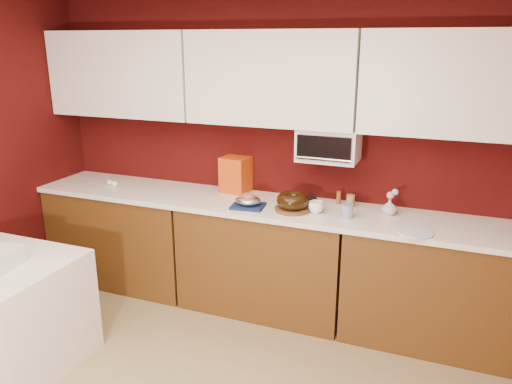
{
  "coord_description": "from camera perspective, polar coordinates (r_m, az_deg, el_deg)",
  "views": [
    {
      "loc": [
        1.29,
        -1.53,
        2.13
      ],
      "look_at": [
        -0.04,
        1.84,
        1.02
      ],
      "focal_mm": 35.0,
      "sensor_mm": 36.0,
      "label": 1
    }
  ],
  "objects": [
    {
      "name": "paper_cup",
      "position": [
        3.89,
        10.75,
        -0.99
      ],
      "size": [
        0.07,
        0.07,
        0.09
      ],
      "primitive_type": "cylinder",
      "rotation": [
        0.0,
        0.0,
        -0.23
      ],
      "color": "olive",
      "rests_on": "countertop"
    },
    {
      "name": "egg_right",
      "position": [
        4.53,
        -15.85,
        0.93
      ],
      "size": [
        0.07,
        0.06,
        0.05
      ],
      "primitive_type": "ellipsoid",
      "rotation": [
        0.0,
        0.0,
        0.29
      ],
      "color": "white",
      "rests_on": "countertop"
    },
    {
      "name": "egg_left",
      "position": [
        4.6,
        -16.38,
        1.09
      ],
      "size": [
        0.07,
        0.06,
        0.04
      ],
      "primitive_type": "ellipsoid",
      "rotation": [
        0.0,
        0.0,
        0.31
      ],
      "color": "white",
      "rests_on": "countertop"
    },
    {
      "name": "bundt_cake",
      "position": [
        3.73,
        4.21,
        -0.98
      ],
      "size": [
        0.25,
        0.25,
        0.1
      ],
      "primitive_type": "torus",
      "rotation": [
        0.0,
        0.0,
        -0.03
      ],
      "color": "black",
      "rests_on": "cake_base"
    },
    {
      "name": "upper_cabinet_left",
      "position": [
        4.48,
        -14.84,
        12.9
      ],
      "size": [
        1.31,
        0.33,
        0.7
      ],
      "primitive_type": "cube",
      "color": "white",
      "rests_on": "wall_back"
    },
    {
      "name": "coffee_mug",
      "position": [
        3.71,
        6.87,
        -1.6
      ],
      "size": [
        0.13,
        0.13,
        0.11
      ],
      "primitive_type": "imported",
      "rotation": [
        0.0,
        0.0,
        0.5
      ],
      "color": "white",
      "rests_on": "countertop"
    },
    {
      "name": "navy_towel",
      "position": [
        3.82,
        -0.92,
        -1.6
      ],
      "size": [
        0.27,
        0.23,
        0.02
      ],
      "primitive_type": "cube",
      "rotation": [
        0.0,
        0.0,
        0.12
      ],
      "color": "#132248",
      "rests_on": "countertop"
    },
    {
      "name": "china_plate",
      "position": [
        3.47,
        17.79,
        -4.46
      ],
      "size": [
        0.26,
        0.26,
        0.01
      ],
      "primitive_type": "cylinder",
      "rotation": [
        0.0,
        0.0,
        0.17
      ],
      "color": "white",
      "rests_on": "countertop"
    },
    {
      "name": "base_cabinet_left",
      "position": [
        4.67,
        -14.57,
        -4.89
      ],
      "size": [
        1.31,
        0.58,
        0.86
      ],
      "primitive_type": "cube",
      "color": "#543210",
      "rests_on": "floor"
    },
    {
      "name": "countertop",
      "position": [
        3.91,
        1.02,
        -1.62
      ],
      "size": [
        4.0,
        0.62,
        0.04
      ],
      "primitive_type": "cube",
      "color": "white",
      "rests_on": "base_cabinet_center"
    },
    {
      "name": "foil_ham_nest",
      "position": [
        3.8,
        -0.92,
        -0.95
      ],
      "size": [
        0.24,
        0.22,
        0.07
      ],
      "primitive_type": "ellipsoid",
      "rotation": [
        0.0,
        0.0,
        -0.31
      ],
      "color": "white",
      "rests_on": "navy_towel"
    },
    {
      "name": "cake_base",
      "position": [
        3.75,
        4.19,
        -1.96
      ],
      "size": [
        0.33,
        0.33,
        0.02
      ],
      "primitive_type": "cylinder",
      "rotation": [
        0.0,
        0.0,
        0.31
      ],
      "color": "brown",
      "rests_on": "countertop"
    },
    {
      "name": "blue_jar",
      "position": [
        3.64,
        10.39,
        -2.17
      ],
      "size": [
        0.09,
        0.09,
        0.1
      ],
      "primitive_type": "cylinder",
      "rotation": [
        0.0,
        0.0,
        -0.11
      ],
      "color": "navy",
      "rests_on": "countertop"
    },
    {
      "name": "wall_back",
      "position": [
        4.09,
        2.58,
        4.59
      ],
      "size": [
        4.0,
        0.02,
        2.5
      ],
      "primitive_type": "cube",
      "color": "#3C0908",
      "rests_on": "floor"
    },
    {
      "name": "flower_pink",
      "position": [
        3.74,
        15.1,
        -0.36
      ],
      "size": [
        0.05,
        0.05,
        0.05
      ],
      "primitive_type": "sphere",
      "color": "pink",
      "rests_on": "flower_vase"
    },
    {
      "name": "toaster_oven_handle",
      "position": [
        3.66,
        7.63,
        3.77
      ],
      "size": [
        0.42,
        0.02,
        0.02
      ],
      "primitive_type": "cylinder",
      "rotation": [
        0.0,
        1.57,
        0.0
      ],
      "color": "silver",
      "rests_on": "toaster_oven"
    },
    {
      "name": "toaster_oven_door",
      "position": [
        3.65,
        7.74,
        4.96
      ],
      "size": [
        0.4,
        0.02,
        0.18
      ],
      "primitive_type": "cube",
      "color": "black",
      "rests_on": "toaster_oven"
    },
    {
      "name": "upper_cabinet_right",
      "position": [
        3.63,
        22.55,
        11.35
      ],
      "size": [
        1.31,
        0.33,
        0.7
      ],
      "primitive_type": "cube",
      "color": "white",
      "rests_on": "wall_back"
    },
    {
      "name": "flower_blue",
      "position": [
        3.75,
        15.62,
        -0.0
      ],
      "size": [
        0.05,
        0.05,
        0.05
      ],
      "primitive_type": "sphere",
      "color": "#8EC2E4",
      "rests_on": "flower_vase"
    },
    {
      "name": "base_cabinet_center",
      "position": [
        4.07,
        0.99,
        -7.63
      ],
      "size": [
        1.31,
        0.58,
        0.86
      ],
      "primitive_type": "cube",
      "color": "#543210",
      "rests_on": "floor"
    },
    {
      "name": "toaster_oven",
      "position": [
        3.81,
        8.33,
        5.42
      ],
      "size": [
        0.45,
        0.3,
        0.25
      ],
      "primitive_type": "cube",
      "color": "white",
      "rests_on": "upper_cabinet_center"
    },
    {
      "name": "dining_table",
      "position": [
        3.85,
        -27.22,
        -12.1
      ],
      "size": [
        1.0,
        0.8,
        0.75
      ],
      "primitive_type": "cube",
      "color": "silver",
      "rests_on": "floor"
    },
    {
      "name": "roasted_ham",
      "position": [
        3.8,
        -0.92,
        -0.59
      ],
      "size": [
        0.13,
        0.11,
        0.07
      ],
      "primitive_type": "ellipsoid",
      "rotation": [
        0.0,
        0.0,
        0.21
      ],
      "color": "#9F4E48",
      "rests_on": "foil_ham_nest"
    },
    {
      "name": "flower_vase",
      "position": [
        3.77,
        15.01,
        -1.54
      ],
      "size": [
        0.11,
        0.11,
        0.13
      ],
      "primitive_type": "imported",
      "rotation": [
        0.0,
        0.0,
        -0.31
      ],
      "color": "#B2B4CA",
      "rests_on": "countertop"
    },
    {
      "name": "pandoro_box",
      "position": [
        4.18,
        -2.34,
        2.02
      ],
      "size": [
        0.24,
        0.22,
        0.3
      ],
      "primitive_type": "cube",
      "rotation": [
        0.0,
        0.0,
        -0.1
      ],
      "color": "#B0250B",
      "rests_on": "countertop"
    },
    {
      "name": "base_cabinet_right",
      "position": [
        3.86,
        20.16,
        -10.2
      ],
      "size": [
        1.31,
        0.58,
        0.86
      ],
      "primitive_type": "cube",
      "color": "#543210",
      "rests_on": "floor"
    },
    {
      "name": "dark_pan",
      "position": [
        3.96,
        5.61,
        -0.88
      ],
      "size": [
        0.21,
        0.21,
        0.03
      ],
      "primitive_type": "cylinder",
      "rotation": [
        0.0,
        0.0,
        0.13
      ],
      "color": "black",
      "rests_on": "countertop"
    },
    {
      "name": "upper_cabinet_center",
      "position": [
        3.85,
        1.87,
        12.86
      ],
      "size": [
        1.31,
        0.33,
        0.7
      ],
      "primitive_type": "cube",
      "color": "white",
      "rests_on": "wall_back"
    },
    {
      "name": "amber_bottle",
      "position": [
        3.93,
        9.43,
        -0.62
      ],
      "size": [
        0.05,
        0.05,
        0.11
      ],
      "primitive_type": "cylinder",
      "rotation": [
        0.0,
        0.0,
        0.4
      ],
      "color": "brown",
      "rests_on": "countertop"
    }
  ]
}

